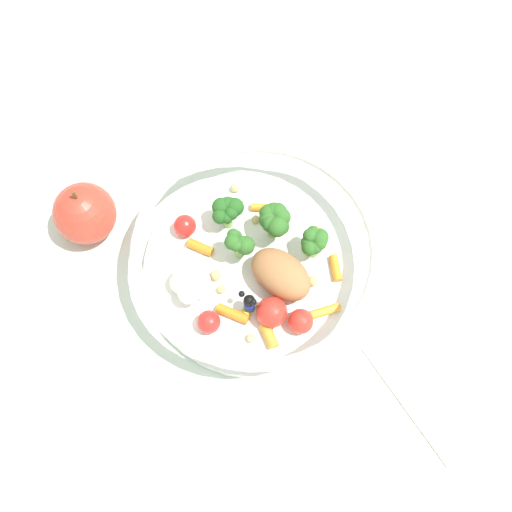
# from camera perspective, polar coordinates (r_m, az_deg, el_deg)

# --- Properties ---
(ground_plane) EXTENTS (2.40, 2.40, 0.00)m
(ground_plane) POSITION_cam_1_polar(r_m,az_deg,el_deg) (0.65, 1.04, -2.03)
(ground_plane) COLOR silver
(food_container) EXTENTS (0.26, 0.26, 0.06)m
(food_container) POSITION_cam_1_polar(r_m,az_deg,el_deg) (0.62, -0.29, -0.32)
(food_container) COLOR white
(food_container) RESTS_ON ground_plane
(loose_apple) EXTENTS (0.07, 0.07, 0.08)m
(loose_apple) POSITION_cam_1_polar(r_m,az_deg,el_deg) (0.67, -16.41, 4.02)
(loose_apple) COLOR #BC3828
(loose_apple) RESTS_ON ground_plane
(folded_napkin) EXTENTS (0.17, 0.16, 0.01)m
(folded_napkin) POSITION_cam_1_polar(r_m,az_deg,el_deg) (0.65, 18.31, -10.93)
(folded_napkin) COLOR silver
(folded_napkin) RESTS_ON ground_plane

